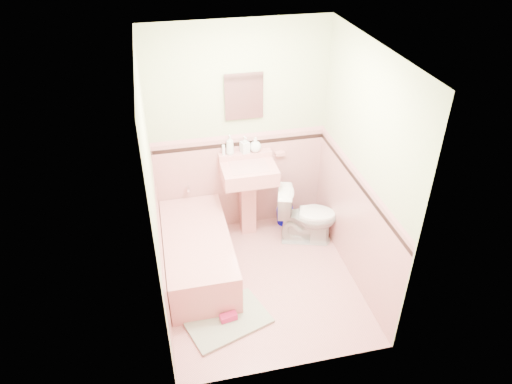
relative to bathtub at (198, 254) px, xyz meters
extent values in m
plane|color=#D8908D|center=(0.63, -0.33, -0.23)|extent=(2.20, 2.20, 0.00)
plane|color=white|center=(0.63, -0.33, 2.27)|extent=(2.20, 2.20, 0.00)
plane|color=beige|center=(0.63, 0.77, 1.02)|extent=(2.50, 0.00, 2.50)
plane|color=beige|center=(0.63, -1.43, 1.02)|extent=(2.50, 0.00, 2.50)
plane|color=beige|center=(-0.37, -0.33, 1.02)|extent=(0.00, 2.50, 2.50)
plane|color=beige|center=(1.63, -0.33, 1.02)|extent=(0.00, 2.50, 2.50)
plane|color=#DB9593|center=(0.63, 0.76, 0.38)|extent=(2.00, 0.00, 2.00)
plane|color=#DB9593|center=(0.63, -1.42, 0.38)|extent=(2.00, 0.00, 2.00)
plane|color=#DB9593|center=(-0.36, -0.33, 0.38)|extent=(0.00, 2.20, 2.20)
plane|color=#DB9593|center=(1.62, -0.33, 0.38)|extent=(0.00, 2.20, 2.20)
plane|color=black|center=(0.63, 0.75, 0.90)|extent=(2.00, 0.00, 2.00)
plane|color=black|center=(0.63, -1.41, 0.90)|extent=(2.00, 0.00, 2.00)
plane|color=black|center=(-0.35, -0.33, 0.89)|extent=(0.00, 2.20, 2.20)
plane|color=black|center=(1.61, -0.33, 0.89)|extent=(0.00, 2.20, 2.20)
plane|color=pink|center=(0.63, 0.75, 0.99)|extent=(2.00, 0.00, 2.00)
plane|color=pink|center=(0.63, -1.41, 0.99)|extent=(2.00, 0.00, 2.00)
plane|color=pink|center=(-0.35, -0.33, 1.00)|extent=(0.00, 2.20, 2.20)
plane|color=pink|center=(1.61, -0.33, 1.00)|extent=(0.00, 2.20, 2.20)
cube|color=#D38280|center=(0.00, 0.00, 0.00)|extent=(0.70, 1.50, 0.45)
cylinder|color=silver|center=(0.00, 0.72, 0.41)|extent=(0.04, 0.12, 0.04)
cylinder|color=silver|center=(0.68, 0.67, 0.72)|extent=(0.02, 0.02, 0.10)
cube|color=white|center=(0.68, 0.74, 1.47)|extent=(0.35, 0.04, 0.44)
cube|color=#D38280|center=(1.10, 0.73, 0.72)|extent=(0.12, 0.07, 0.04)
imported|color=#B2B2B2|center=(0.51, 0.71, 0.92)|extent=(0.09, 0.09, 0.23)
imported|color=#B2B2B2|center=(0.68, 0.71, 0.90)|extent=(0.11, 0.12, 0.20)
imported|color=#B2B2B2|center=(0.80, 0.71, 0.89)|extent=(0.16, 0.16, 0.17)
cylinder|color=white|center=(0.43, 0.71, 0.86)|extent=(0.04, 0.04, 0.12)
imported|color=white|center=(1.32, 0.26, 0.13)|extent=(0.77, 0.57, 0.70)
cube|color=gray|center=(0.18, -0.79, -0.21)|extent=(0.91, 0.74, 0.03)
cube|color=#BF1E59|center=(0.19, -0.80, -0.16)|extent=(0.18, 0.10, 0.07)
camera|label=1|loc=(-0.24, -3.96, 3.40)|focal=33.24mm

